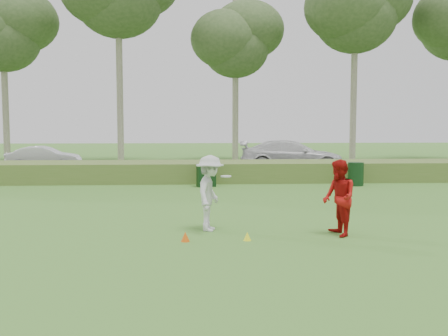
{
  "coord_description": "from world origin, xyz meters",
  "views": [
    {
      "loc": [
        -0.89,
        -11.51,
        2.66
      ],
      "look_at": [
        0.0,
        4.0,
        1.3
      ],
      "focal_mm": 40.0,
      "sensor_mm": 36.0,
      "label": 1
    }
  ],
  "objects": [
    {
      "name": "trash_bin",
      "position": [
        6.08,
        9.73,
        0.51
      ],
      "size": [
        0.87,
        0.87,
        1.01
      ],
      "primitive_type": "cylinder",
      "rotation": [
        0.0,
        0.0,
        -0.36
      ],
      "color": "black",
      "rests_on": "ground"
    },
    {
      "name": "player_red",
      "position": [
        2.52,
        0.07,
        0.92
      ],
      "size": [
        0.79,
        0.96,
        1.83
      ],
      "primitive_type": "imported",
      "rotation": [
        0.0,
        0.0,
        -1.46
      ],
      "color": "#AB100E",
      "rests_on": "ground"
    },
    {
      "name": "reed_strip",
      "position": [
        0.0,
        12.0,
        0.45
      ],
      "size": [
        80.0,
        3.0,
        0.9
      ],
      "primitive_type": "cube",
      "color": "#4D692A",
      "rests_on": "ground"
    },
    {
      "name": "cone_orange",
      "position": [
        -1.13,
        -0.32,
        0.11
      ],
      "size": [
        0.2,
        0.2,
        0.22
      ],
      "primitive_type": "cone",
      "color": "#D9530B",
      "rests_on": "ground"
    },
    {
      "name": "ground",
      "position": [
        0.0,
        0.0,
        0.0
      ],
      "size": [
        120.0,
        120.0,
        0.0
      ],
      "primitive_type": "plane",
      "color": "#387226",
      "rests_on": "ground"
    },
    {
      "name": "tree_4",
      "position": [
        2.0,
        24.5,
        8.59
      ],
      "size": [
        6.24,
        6.24,
        11.5
      ],
      "color": "gray",
      "rests_on": "ground"
    },
    {
      "name": "tree_5",
      "position": [
        10.0,
        22.5,
        10.47
      ],
      "size": [
        7.28,
        7.28,
        14.0
      ],
      "color": "gray",
      "rests_on": "ground"
    },
    {
      "name": "car_right",
      "position": [
        4.56,
        16.35,
        0.91
      ],
      "size": [
        6.1,
        3.13,
        1.69
      ],
      "primitive_type": "imported",
      "rotation": [
        0.0,
        0.0,
        1.44
      ],
      "color": "silver",
      "rests_on": "park_road"
    },
    {
      "name": "cone_yellow",
      "position": [
        0.29,
        -0.3,
        0.1
      ],
      "size": [
        0.18,
        0.18,
        0.2
      ],
      "primitive_type": "cone",
      "color": "#FCF71A",
      "rests_on": "ground"
    },
    {
      "name": "park_road",
      "position": [
        0.0,
        17.0,
        0.03
      ],
      "size": [
        80.0,
        6.0,
        0.06
      ],
      "primitive_type": "cube",
      "color": "#2D2D2D",
      "rests_on": "ground"
    },
    {
      "name": "tree_2",
      "position": [
        -14.0,
        24.0,
        8.97
      ],
      "size": [
        6.5,
        6.5,
        12.0
      ],
      "color": "gray",
      "rests_on": "ground"
    },
    {
      "name": "car_mid",
      "position": [
        -9.61,
        17.73,
        0.74
      ],
      "size": [
        4.21,
        1.74,
        1.35
      ],
      "primitive_type": "imported",
      "rotation": [
        0.0,
        0.0,
        1.65
      ],
      "color": "white",
      "rests_on": "park_road"
    },
    {
      "name": "utility_cabinet",
      "position": [
        -0.44,
        9.75,
        0.48
      ],
      "size": [
        0.84,
        0.62,
        0.96
      ],
      "primitive_type": "cube",
      "rotation": [
        0.0,
        0.0,
        0.19
      ],
      "color": "black",
      "rests_on": "ground"
    },
    {
      "name": "player_white",
      "position": [
        -0.53,
        0.83,
        0.95
      ],
      "size": [
        1.02,
        1.36,
        1.9
      ],
      "rotation": [
        0.0,
        0.0,
        1.33
      ],
      "color": "silver",
      "rests_on": "ground"
    }
  ]
}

